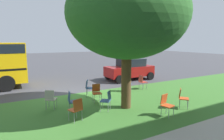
{
  "coord_description": "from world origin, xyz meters",
  "views": [
    {
      "loc": [
        3.12,
        10.5,
        3.0
      ],
      "look_at": [
        -1.94,
        1.32,
        1.39
      ],
      "focal_mm": 30.51,
      "sensor_mm": 36.0,
      "label": 1
    }
  ],
  "objects_px": {
    "chair_1": "(127,83)",
    "chair_8": "(76,108)",
    "chair_0": "(182,97)",
    "chair_3": "(142,81)",
    "chair_4": "(107,99)",
    "chair_6": "(89,87)",
    "street_tree": "(127,15)",
    "chair_7": "(72,100)",
    "chair_9": "(166,103)",
    "chair_2": "(51,98)",
    "chair_5": "(97,91)",
    "parked_car": "(130,69)"
  },
  "relations": [
    {
      "from": "chair_4",
      "to": "chair_0",
      "type": "bearing_deg",
      "value": 157.19
    },
    {
      "from": "chair_3",
      "to": "chair_7",
      "type": "relative_size",
      "value": 1.0
    },
    {
      "from": "chair_7",
      "to": "chair_8",
      "type": "xyz_separation_m",
      "value": [
        0.15,
        1.06,
        0.0
      ]
    },
    {
      "from": "chair_1",
      "to": "chair_7",
      "type": "height_order",
      "value": "same"
    },
    {
      "from": "chair_6",
      "to": "chair_7",
      "type": "height_order",
      "value": "same"
    },
    {
      "from": "street_tree",
      "to": "chair_4",
      "type": "distance_m",
      "value": 3.7
    },
    {
      "from": "chair_7",
      "to": "chair_9",
      "type": "height_order",
      "value": "same"
    },
    {
      "from": "chair_0",
      "to": "chair_3",
      "type": "xyz_separation_m",
      "value": [
        -0.53,
        -3.61,
        0.0
      ]
    },
    {
      "from": "chair_7",
      "to": "parked_car",
      "type": "distance_m",
      "value": 7.54
    },
    {
      "from": "chair_1",
      "to": "chair_7",
      "type": "relative_size",
      "value": 1.0
    },
    {
      "from": "chair_1",
      "to": "chair_2",
      "type": "relative_size",
      "value": 1.0
    },
    {
      "from": "chair_5",
      "to": "chair_8",
      "type": "height_order",
      "value": "same"
    },
    {
      "from": "chair_7",
      "to": "chair_5",
      "type": "bearing_deg",
      "value": -153.42
    },
    {
      "from": "street_tree",
      "to": "chair_9",
      "type": "relative_size",
      "value": 6.84
    },
    {
      "from": "chair_0",
      "to": "chair_5",
      "type": "height_order",
      "value": "same"
    },
    {
      "from": "chair_5",
      "to": "parked_car",
      "type": "distance_m",
      "value": 5.9
    },
    {
      "from": "chair_8",
      "to": "street_tree",
      "type": "bearing_deg",
      "value": -171.09
    },
    {
      "from": "chair_7",
      "to": "chair_9",
      "type": "bearing_deg",
      "value": 144.58
    },
    {
      "from": "chair_1",
      "to": "chair_8",
      "type": "bearing_deg",
      "value": 34.05
    },
    {
      "from": "chair_4",
      "to": "chair_6",
      "type": "height_order",
      "value": "same"
    },
    {
      "from": "chair_6",
      "to": "parked_car",
      "type": "bearing_deg",
      "value": -149.51
    },
    {
      "from": "chair_5",
      "to": "chair_6",
      "type": "relative_size",
      "value": 1.0
    },
    {
      "from": "street_tree",
      "to": "parked_car",
      "type": "distance_m",
      "value": 7.17
    },
    {
      "from": "chair_3",
      "to": "chair_4",
      "type": "bearing_deg",
      "value": 31.99
    },
    {
      "from": "chair_4",
      "to": "chair_6",
      "type": "relative_size",
      "value": 1.0
    },
    {
      "from": "street_tree",
      "to": "chair_1",
      "type": "xyz_separation_m",
      "value": [
        -1.57,
        -2.33,
        -3.58
      ]
    },
    {
      "from": "chair_7",
      "to": "parked_car",
      "type": "height_order",
      "value": "parked_car"
    },
    {
      "from": "chair_4",
      "to": "chair_6",
      "type": "distance_m",
      "value": 2.5
    },
    {
      "from": "chair_8",
      "to": "chair_1",
      "type": "bearing_deg",
      "value": -145.95
    },
    {
      "from": "chair_4",
      "to": "chair_5",
      "type": "bearing_deg",
      "value": -95.45
    },
    {
      "from": "chair_2",
      "to": "chair_9",
      "type": "height_order",
      "value": "same"
    },
    {
      "from": "chair_4",
      "to": "chair_5",
      "type": "height_order",
      "value": "same"
    },
    {
      "from": "chair_1",
      "to": "chair_7",
      "type": "distance_m",
      "value": 4.21
    },
    {
      "from": "chair_6",
      "to": "chair_7",
      "type": "xyz_separation_m",
      "value": [
        1.53,
        1.88,
        0.0
      ]
    },
    {
      "from": "chair_0",
      "to": "chair_8",
      "type": "distance_m",
      "value": 4.73
    },
    {
      "from": "chair_6",
      "to": "parked_car",
      "type": "height_order",
      "value": "parked_car"
    },
    {
      "from": "chair_2",
      "to": "chair_4",
      "type": "bearing_deg",
      "value": 147.25
    },
    {
      "from": "chair_2",
      "to": "chair_7",
      "type": "relative_size",
      "value": 1.0
    },
    {
      "from": "chair_2",
      "to": "chair_5",
      "type": "bearing_deg",
      "value": -179.46
    },
    {
      "from": "chair_0",
      "to": "chair_9",
      "type": "bearing_deg",
      "value": 14.18
    },
    {
      "from": "street_tree",
      "to": "chair_6",
      "type": "relative_size",
      "value": 6.84
    },
    {
      "from": "chair_0",
      "to": "chair_5",
      "type": "xyz_separation_m",
      "value": [
        3.0,
        -2.68,
        0.0
      ]
    },
    {
      "from": "street_tree",
      "to": "chair_6",
      "type": "distance_m",
      "value": 4.46
    },
    {
      "from": "chair_5",
      "to": "chair_3",
      "type": "bearing_deg",
      "value": -165.37
    },
    {
      "from": "street_tree",
      "to": "chair_7",
      "type": "distance_m",
      "value": 4.31
    },
    {
      "from": "chair_0",
      "to": "chair_2",
      "type": "xyz_separation_m",
      "value": [
        5.23,
        -2.66,
        0.0
      ]
    },
    {
      "from": "chair_5",
      "to": "chair_8",
      "type": "xyz_separation_m",
      "value": [
        1.64,
        1.81,
        0.0
      ]
    },
    {
      "from": "parked_car",
      "to": "chair_4",
      "type": "bearing_deg",
      "value": 47.82
    },
    {
      "from": "street_tree",
      "to": "chair_4",
      "type": "xyz_separation_m",
      "value": [
        0.94,
        -0.06,
        -3.58
      ]
    },
    {
      "from": "chair_1",
      "to": "chair_6",
      "type": "distance_m",
      "value": 2.35
    }
  ]
}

